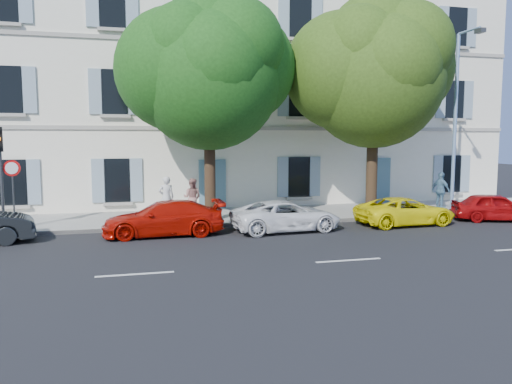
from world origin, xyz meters
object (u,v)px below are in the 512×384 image
object	(u,v)px
car_white_coupe	(286,216)
street_lamp	(458,112)
car_red_coupe	(164,218)
car_red_hatchback	(495,207)
pedestrian_a	(166,197)
road_sign	(12,180)
pedestrian_c	(441,191)
pedestrian_b	(192,198)
tree_left	(209,78)
car_yellow_supercar	(405,211)
tree_right	(374,79)

from	to	relation	value
car_white_coupe	street_lamp	xyz separation A→B (m)	(8.53, 1.66, 4.10)
car_red_coupe	car_red_hatchback	xyz separation A→B (m)	(13.94, -0.24, -0.03)
car_red_coupe	car_white_coupe	size ratio (longest dim) A/B	1.03
car_red_coupe	car_red_hatchback	distance (m)	13.95
pedestrian_a	car_white_coupe	bearing A→B (deg)	138.12
road_sign	pedestrian_c	size ratio (longest dim) A/B	1.45
pedestrian_b	car_red_coupe	bearing A→B (deg)	91.90
tree_left	pedestrian_b	bearing A→B (deg)	114.80
car_red_hatchback	tree_left	xyz separation A→B (m)	(-11.93, 2.15, 5.29)
car_yellow_supercar	car_red_hatchback	size ratio (longest dim) A/B	1.16
tree_left	street_lamp	world-z (taller)	tree_left
road_sign	pedestrian_a	xyz separation A→B (m)	(5.65, 1.27, -0.97)
car_red_coupe	road_sign	distance (m)	5.77
car_yellow_supercar	car_red_hatchback	world-z (taller)	car_red_hatchback
tree_right	pedestrian_c	world-z (taller)	tree_right
pedestrian_b	tree_left	bearing A→B (deg)	141.12
tree_left	tree_right	xyz separation A→B (m)	(7.19, -0.05, 0.16)
tree_right	pedestrian_a	bearing A→B (deg)	172.52
pedestrian_c	tree_left	bearing A→B (deg)	80.49
car_red_hatchback	pedestrian_a	distance (m)	14.01
car_white_coupe	car_yellow_supercar	bearing A→B (deg)	-93.20
car_yellow_supercar	street_lamp	xyz separation A→B (m)	(3.42, 1.57, 4.12)
car_red_coupe	car_red_hatchback	world-z (taller)	car_red_coupe
street_lamp	pedestrian_a	size ratio (longest dim) A/B	4.50
pedestrian_a	pedestrian_b	bearing A→B (deg)	-177.18
road_sign	car_red_hatchback	bearing A→B (deg)	-5.92
street_lamp	pedestrian_b	bearing A→B (deg)	171.42
car_white_coupe	pedestrian_c	world-z (taller)	pedestrian_c
street_lamp	tree_left	bearing A→B (deg)	177.38
car_yellow_supercar	road_sign	distance (m)	15.20
road_sign	street_lamp	size ratio (longest dim) A/B	0.32
car_yellow_supercar	road_sign	xyz separation A→B (m)	(-15.01, 1.93, 1.44)
car_white_coupe	tree_right	size ratio (longest dim) A/B	0.46
tree_right	pedestrian_c	xyz separation A→B (m)	(4.04, 0.75, -5.01)
car_white_coupe	car_red_hatchback	distance (m)	9.37
car_red_coupe	car_yellow_supercar	distance (m)	9.69
car_yellow_supercar	tree_left	distance (m)	9.57
car_red_hatchback	road_sign	xyz separation A→B (m)	(-19.27, 2.00, 1.41)
pedestrian_b	pedestrian_c	distance (m)	11.82
pedestrian_b	car_white_coupe	bearing A→B (deg)	158.88
car_red_coupe	tree_left	xyz separation A→B (m)	(2.01, 1.91, 5.26)
road_sign	pedestrian_c	bearing A→B (deg)	2.61
tree_left	tree_right	size ratio (longest dim) A/B	0.97
pedestrian_a	pedestrian_c	size ratio (longest dim) A/B	1.00
car_red_hatchback	street_lamp	bearing A→B (deg)	46.82
car_red_hatchback	tree_left	world-z (taller)	tree_left
car_red_coupe	pedestrian_b	world-z (taller)	pedestrian_b
car_yellow_supercar	tree_right	world-z (taller)	tree_right
car_white_coupe	road_sign	distance (m)	10.20
pedestrian_b	pedestrian_c	xyz separation A→B (m)	(11.81, -0.56, 0.06)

